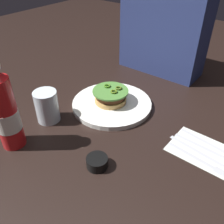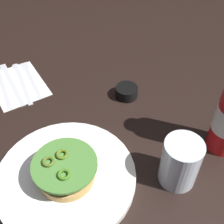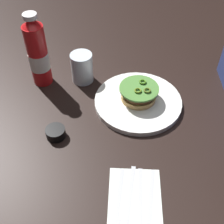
# 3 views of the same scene
# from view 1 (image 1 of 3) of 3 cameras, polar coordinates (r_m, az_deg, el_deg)

# --- Properties ---
(ground_plane) EXTENTS (3.00, 3.00, 0.00)m
(ground_plane) POSITION_cam_1_polar(r_m,az_deg,el_deg) (0.74, -2.17, -6.34)
(ground_plane) COLOR black
(dinner_plate) EXTENTS (0.28, 0.28, 0.02)m
(dinner_plate) POSITION_cam_1_polar(r_m,az_deg,el_deg) (0.87, -0.03, 1.89)
(dinner_plate) COLOR white
(dinner_plate) RESTS_ON ground_plane
(burger_sandwich) EXTENTS (0.13, 0.13, 0.05)m
(burger_sandwich) POSITION_cam_1_polar(r_m,az_deg,el_deg) (0.85, -0.34, 3.83)
(burger_sandwich) COLOR tan
(burger_sandwich) RESTS_ON dinner_plate
(ketchup_bottle) EXTENTS (0.07, 0.07, 0.25)m
(ketchup_bottle) POSITION_cam_1_polar(r_m,az_deg,el_deg) (0.71, -23.81, -0.01)
(ketchup_bottle) COLOR red
(ketchup_bottle) RESTS_ON ground_plane
(water_glass) EXTENTS (0.07, 0.07, 0.11)m
(water_glass) POSITION_cam_1_polar(r_m,az_deg,el_deg) (0.81, -15.03, 1.30)
(water_glass) COLOR silver
(water_glass) RESTS_ON ground_plane
(condiment_cup) EXTENTS (0.06, 0.06, 0.03)m
(condiment_cup) POSITION_cam_1_polar(r_m,az_deg,el_deg) (0.65, -3.51, -11.65)
(condiment_cup) COLOR black
(condiment_cup) RESTS_ON ground_plane
(napkin) EXTENTS (0.18, 0.13, 0.00)m
(napkin) POSITION_cam_1_polar(r_m,az_deg,el_deg) (0.74, 20.26, -8.38)
(napkin) COLOR white
(napkin) RESTS_ON ground_plane
(fork_utensil) EXTENTS (0.18, 0.04, 0.00)m
(fork_utensil) POSITION_cam_1_polar(r_m,az_deg,el_deg) (0.71, 20.42, -10.64)
(fork_utensil) COLOR silver
(fork_utensil) RESTS_ON napkin
(spoon_utensil) EXTENTS (0.20, 0.04, 0.00)m
(spoon_utensil) POSITION_cam_1_polar(r_m,az_deg,el_deg) (0.73, 21.97, -9.86)
(spoon_utensil) COLOR silver
(spoon_utensil) RESTS_ON napkin
(butter_knife) EXTENTS (0.20, 0.02, 0.00)m
(butter_knife) POSITION_cam_1_polar(r_m,az_deg,el_deg) (0.75, 22.48, -8.43)
(butter_knife) COLOR silver
(butter_knife) RESTS_ON napkin
(steak_knife) EXTENTS (0.20, 0.04, 0.00)m
(steak_knife) POSITION_cam_1_polar(r_m,az_deg,el_deg) (0.77, 23.07, -7.39)
(steak_knife) COLOR silver
(steak_knife) RESTS_ON napkin
(diner_person) EXTENTS (0.35, 0.15, 0.52)m
(diner_person) POSITION_cam_1_polar(r_m,az_deg,el_deg) (1.07, 12.45, 20.82)
(diner_person) COLOR navy
(diner_person) RESTS_ON ground_plane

